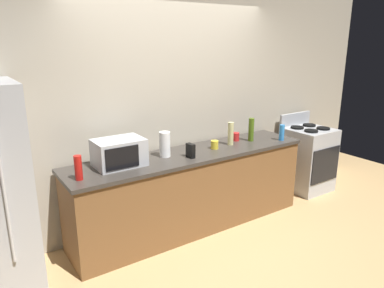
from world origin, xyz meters
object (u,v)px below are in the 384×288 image
(stove_range, at_px, (307,158))
(microwave, at_px, (119,153))
(bottle_spray_cleaner, at_px, (282,133))
(bottle_olive_oil, at_px, (251,130))
(paper_towel_roll, at_px, (165,144))
(mug_yellow, at_px, (215,145))
(mug_red, at_px, (236,137))
(cordless_phone, at_px, (191,151))
(bottle_vinegar, at_px, (231,134))
(bottle_hot_sauce, at_px, (78,168))

(stove_range, relative_size, microwave, 2.25)
(bottle_spray_cleaner, xyz_separation_m, bottle_olive_oil, (-0.34, 0.19, 0.04))
(paper_towel_roll, xyz_separation_m, mug_yellow, (0.61, -0.07, -0.09))
(mug_red, bearing_deg, microwave, -177.62)
(bottle_olive_oil, bearing_deg, cordless_phone, -172.44)
(paper_towel_roll, height_order, mug_red, paper_towel_roll)
(bottle_spray_cleaner, xyz_separation_m, mug_yellow, (-0.91, 0.17, -0.05))
(bottle_vinegar, bearing_deg, bottle_spray_cleaner, -16.84)
(bottle_hot_sauce, relative_size, bottle_olive_oil, 0.79)
(microwave, distance_m, bottle_vinegar, 1.39)
(stove_range, distance_m, cordless_phone, 2.17)
(bottle_olive_oil, relative_size, mug_red, 2.85)
(microwave, height_order, mug_red, microwave)
(paper_towel_roll, height_order, bottle_olive_oil, bottle_olive_oil)
(stove_range, xyz_separation_m, bottle_vinegar, (-1.44, 0.01, 0.57))
(stove_range, relative_size, bottle_hot_sauce, 4.79)
(bottle_vinegar, distance_m, mug_yellow, 0.27)
(cordless_phone, relative_size, bottle_spray_cleaner, 0.77)
(paper_towel_roll, bearing_deg, bottle_spray_cleaner, -8.92)
(mug_yellow, bearing_deg, bottle_spray_cleaner, -10.73)
(paper_towel_roll, distance_m, mug_yellow, 0.62)
(bottle_olive_oil, bearing_deg, paper_towel_roll, 177.62)
(stove_range, height_order, bottle_olive_oil, bottle_olive_oil)
(bottle_spray_cleaner, height_order, bottle_vinegar, bottle_vinegar)
(cordless_phone, distance_m, bottle_spray_cleaner, 1.32)
(bottle_olive_oil, distance_m, mug_red, 0.21)
(microwave, distance_m, paper_towel_roll, 0.52)
(paper_towel_roll, height_order, mug_yellow, paper_towel_roll)
(microwave, height_order, mug_yellow, microwave)
(paper_towel_roll, height_order, cordless_phone, paper_towel_roll)
(bottle_spray_cleaner, bearing_deg, mug_red, 148.07)
(bottle_spray_cleaner, distance_m, mug_yellow, 0.93)
(microwave, bearing_deg, bottle_olive_oil, -1.58)
(mug_red, bearing_deg, bottle_olive_oil, -37.15)
(bottle_vinegar, relative_size, mug_yellow, 2.84)
(bottle_olive_oil, xyz_separation_m, mug_red, (-0.15, 0.11, -0.09))
(paper_towel_roll, distance_m, bottle_vinegar, 0.87)
(stove_range, relative_size, mug_red, 10.78)
(microwave, distance_m, mug_yellow, 1.14)
(microwave, bearing_deg, bottle_spray_cleaner, -6.62)
(paper_towel_roll, distance_m, bottle_olive_oil, 1.19)
(microwave, relative_size, bottle_hot_sauce, 2.13)
(bottle_spray_cleaner, bearing_deg, stove_range, 13.54)
(stove_range, height_order, cordless_phone, stove_range)
(microwave, bearing_deg, paper_towel_roll, 0.24)
(bottle_olive_oil, bearing_deg, bottle_hot_sauce, -177.23)
(bottle_spray_cleaner, distance_m, bottle_vinegar, 0.69)
(mug_red, bearing_deg, cordless_phone, -163.80)
(bottle_spray_cleaner, relative_size, bottle_hot_sauce, 0.87)
(cordless_phone, bearing_deg, mug_red, 14.12)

